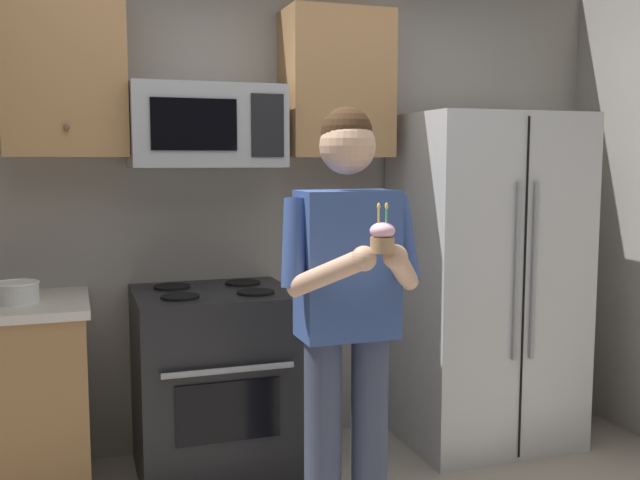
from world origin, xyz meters
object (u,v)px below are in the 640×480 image
(person, at_px, (348,304))
(cupcake, at_px, (382,237))
(microwave, at_px, (206,126))
(oven_range, at_px, (215,382))
(bowl_large_white, at_px, (16,292))
(refrigerator, at_px, (485,280))

(person, relative_size, cupcake, 10.13)
(cupcake, bearing_deg, microwave, 105.90)
(oven_range, relative_size, bowl_large_white, 4.55)
(person, bearing_deg, bowl_large_white, 146.14)
(oven_range, height_order, microwave, microwave)
(microwave, xyz_separation_m, person, (0.37, -0.99, -0.72))
(oven_range, distance_m, microwave, 1.26)
(microwave, height_order, cupcake, microwave)
(bowl_large_white, bearing_deg, microwave, 8.69)
(refrigerator, xyz_separation_m, bowl_large_white, (-2.39, 0.02, 0.07))
(refrigerator, distance_m, bowl_large_white, 2.39)
(microwave, height_order, bowl_large_white, microwave)
(bowl_large_white, bearing_deg, cupcake, -42.95)
(oven_range, height_order, cupcake, cupcake)
(oven_range, xyz_separation_m, cupcake, (0.37, -1.19, 0.83))
(microwave, bearing_deg, oven_range, -90.02)
(refrigerator, bearing_deg, cupcake, -134.25)
(oven_range, distance_m, cupcake, 1.50)
(refrigerator, bearing_deg, bowl_large_white, 179.47)
(microwave, relative_size, bowl_large_white, 3.61)
(person, height_order, cupcake, person)
(person, bearing_deg, oven_range, 113.38)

